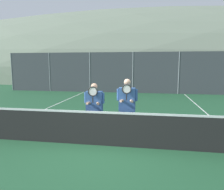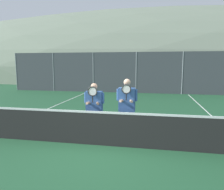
{
  "view_description": "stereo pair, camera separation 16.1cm",
  "coord_description": "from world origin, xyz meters",
  "px_view_note": "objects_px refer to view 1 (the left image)",
  "views": [
    {
      "loc": [
        1.2,
        -5.7,
        2.27
      ],
      "look_at": [
        0.12,
        0.76,
        1.32
      ],
      "focal_mm": 35.0,
      "sensor_mm": 36.0,
      "label": 1
    },
    {
      "loc": [
        1.36,
        -5.67,
        2.27
      ],
      "look_at": [
        0.12,
        0.76,
        1.32
      ],
      "focal_mm": 35.0,
      "sensor_mm": 36.0,
      "label": 2
    }
  ],
  "objects_px": {
    "car_far_left": "(70,77)",
    "car_left_of_center": "(120,78)",
    "car_center": "(177,79)",
    "player_leftmost": "(94,106)",
    "player_center_left": "(127,105)"
  },
  "relations": [
    {
      "from": "car_far_left",
      "to": "car_left_of_center",
      "type": "distance_m",
      "value": 4.91
    },
    {
      "from": "car_left_of_center",
      "to": "car_far_left",
      "type": "bearing_deg",
      "value": 177.84
    },
    {
      "from": "player_leftmost",
      "to": "player_center_left",
      "type": "bearing_deg",
      "value": 2.95
    },
    {
      "from": "car_center",
      "to": "car_left_of_center",
      "type": "bearing_deg",
      "value": -176.75
    },
    {
      "from": "player_leftmost",
      "to": "player_center_left",
      "type": "xyz_separation_m",
      "value": [
        0.97,
        0.05,
        0.07
      ]
    },
    {
      "from": "player_center_left",
      "to": "car_far_left",
      "type": "bearing_deg",
      "value": 116.2
    },
    {
      "from": "car_far_left",
      "to": "car_left_of_center",
      "type": "height_order",
      "value": "car_left_of_center"
    },
    {
      "from": "car_far_left",
      "to": "car_left_of_center",
      "type": "relative_size",
      "value": 1.01
    },
    {
      "from": "car_far_left",
      "to": "player_center_left",
      "type": "bearing_deg",
      "value": -63.8
    },
    {
      "from": "car_left_of_center",
      "to": "car_center",
      "type": "bearing_deg",
      "value": 3.25
    },
    {
      "from": "car_center",
      "to": "player_leftmost",
      "type": "bearing_deg",
      "value": -106.25
    },
    {
      "from": "player_center_left",
      "to": "car_left_of_center",
      "type": "xyz_separation_m",
      "value": [
        -2.01,
        13.86,
        -0.12
      ]
    },
    {
      "from": "player_leftmost",
      "to": "car_far_left",
      "type": "height_order",
      "value": "car_far_left"
    },
    {
      "from": "car_far_left",
      "to": "car_center",
      "type": "height_order",
      "value": "car_far_left"
    },
    {
      "from": "player_center_left",
      "to": "car_center",
      "type": "height_order",
      "value": "player_center_left"
    }
  ]
}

